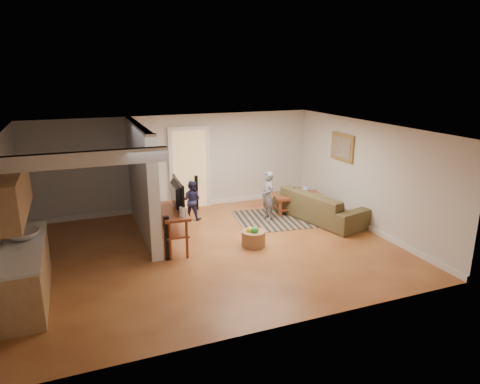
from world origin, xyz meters
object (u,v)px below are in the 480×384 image
Objects in this scene: tv_console at (173,213)px; child at (267,219)px; sofa at (319,219)px; toy_basket at (253,238)px; toddler at (192,219)px; coffee_table at (298,198)px; speaker_right at (196,193)px; speaker_left at (167,238)px.

child is at bearing 22.73° from tv_console.
toy_basket is at bearing 99.39° from sofa.
tv_console reaches higher than toddler.
coffee_table is 1.45× the size of speaker_right.
tv_console is at bearing 162.25° from toy_basket.
speaker_right is 2.06m from child.
speaker_left is at bearing -63.09° from child.
toy_basket is at bearing -14.56° from tv_console.
toddler is at bearing 109.90° from toy_basket.
child is at bearing 55.08° from toy_basket.
toddler is (-2.96, 1.17, 0.00)m from sofa.
speaker_right reaches higher than sofa.
coffee_table is 1.08m from child.
tv_console reaches higher than speaker_left.
sofa is 1.29m from child.
tv_console is (-3.55, -1.15, 0.39)m from coffee_table.
toy_basket is at bearing -140.08° from coffee_table.
child is (1.44, -1.40, -0.46)m from speaker_right.
child is at bearing -166.70° from coffee_table.
tv_console is at bearing -162.14° from coffee_table.
sofa is 2.03× the size of child.
tv_console is 1.12× the size of child.
tv_console is 0.67m from speaker_left.
tv_console reaches higher than speaker_right.
tv_console is 1.38× the size of toddler.
speaker_right is (1.40, 2.83, 0.01)m from speaker_left.
tv_console is at bearing 51.98° from speaker_left.
speaker_left is 3.16m from speaker_right.
toddler is (1.08, 2.13, -0.45)m from speaker_left.
sofa is 3.27m from speaker_right.
speaker_right is at bearing 66.99° from tv_console.
coffee_table is at bearing -11.23° from speaker_right.
coffee_table is 2.66× the size of toy_basket.
sofa is 2.40m from toy_basket.
speaker_right is at bearing 98.99° from toy_basket.
tv_console is 1.47× the size of speaker_right.
speaker_right reaches higher than toy_basket.
coffee_table is at bearing 103.34° from child.
speaker_left reaches higher than child.
sofa is 1.81× the size of tv_console.
coffee_table is at bearing 21.04° from tv_console.
child is (-0.98, -0.23, -0.38)m from coffee_table.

